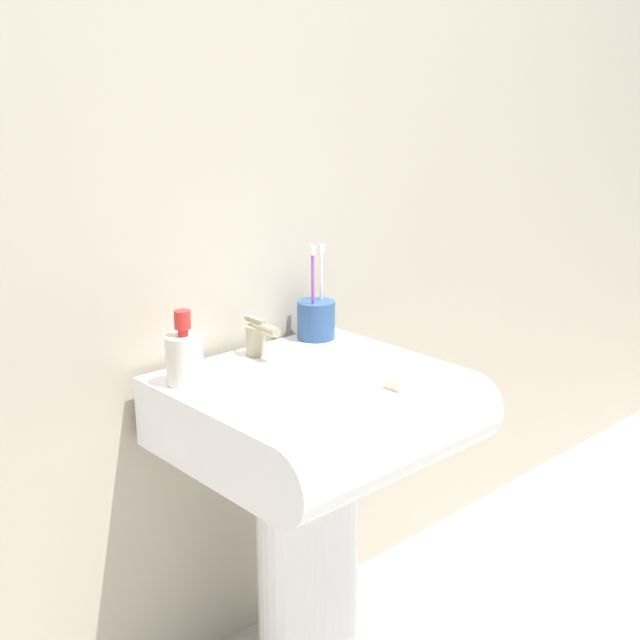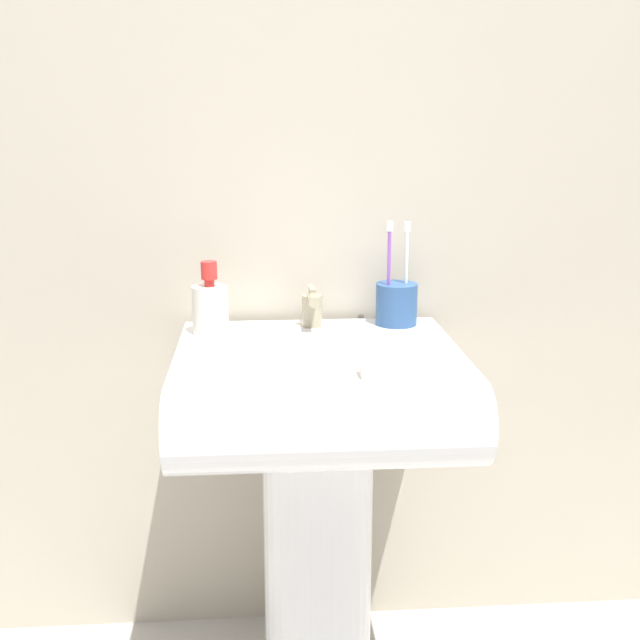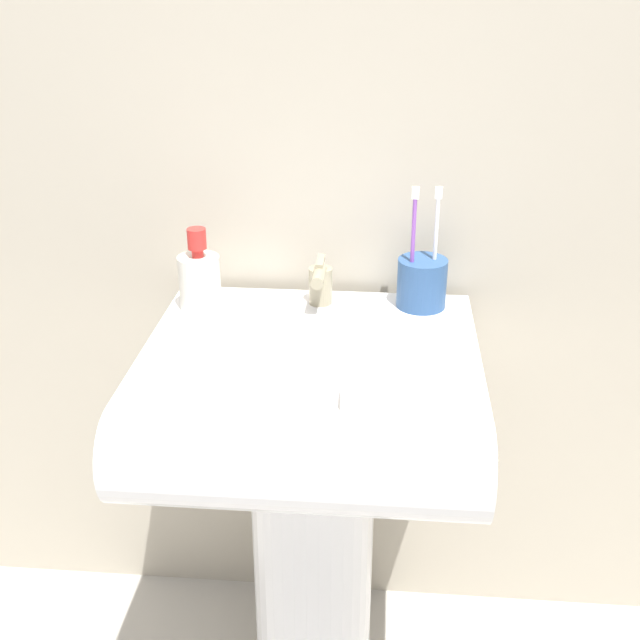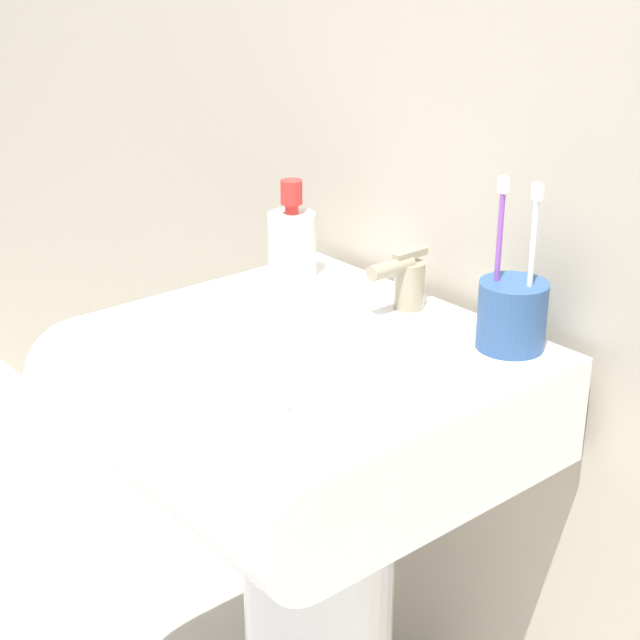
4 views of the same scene
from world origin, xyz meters
name	(u,v)px [view 4 (image 4 of 4)]	position (x,y,z in m)	size (l,w,h in m)	color
sink_pedestal	(319,613)	(0.00, 0.00, 0.29)	(0.22, 0.22, 0.59)	white
sink_basin	(286,400)	(0.00, -0.05, 0.66)	(0.53, 0.51, 0.14)	white
faucet	(403,279)	(0.00, 0.15, 0.77)	(0.04, 0.10, 0.08)	tan
toothbrush_cup	(512,313)	(0.18, 0.16, 0.78)	(0.09, 0.09, 0.22)	#2D5184
soap_bottle	(292,241)	(-0.21, 0.12, 0.78)	(0.07, 0.07, 0.15)	silver
bar_soap	(252,396)	(0.10, -0.18, 0.74)	(0.08, 0.04, 0.02)	silver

